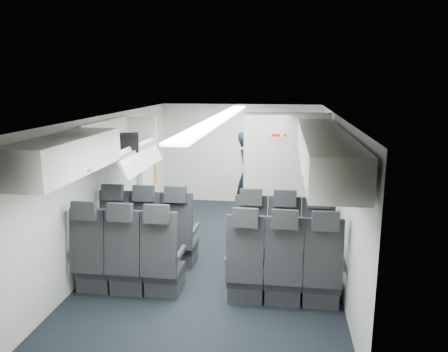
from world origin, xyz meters
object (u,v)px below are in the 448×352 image
(seat_row_front, at_px, (215,241))
(flight_attendant, at_px, (248,175))
(seat_row_mid, at_px, (204,267))
(carry_on_bag, at_px, (123,143))
(galley_unit, at_px, (284,163))
(boarding_door, at_px, (148,171))

(seat_row_front, distance_m, flight_attendant, 2.43)
(seat_row_front, bearing_deg, seat_row_mid, -90.00)
(flight_attendant, height_order, carry_on_bag, carry_on_bag)
(galley_unit, relative_size, flight_attendant, 1.11)
(boarding_door, relative_size, carry_on_bag, 4.31)
(seat_row_mid, bearing_deg, galley_unit, 77.12)
(seat_row_front, relative_size, flight_attendant, 1.95)
(flight_attendant, bearing_deg, galley_unit, -25.79)
(boarding_door, bearing_deg, seat_row_front, -51.84)
(seat_row_front, height_order, carry_on_bag, carry_on_bag)
(boarding_door, bearing_deg, carry_on_bag, -81.63)
(seat_row_front, bearing_deg, carry_on_bag, 173.93)
(galley_unit, xyz_separation_m, boarding_door, (-2.59, -1.17, 0.00))
(seat_row_front, xyz_separation_m, boarding_door, (-1.64, 2.09, 0.55))
(flight_attendant, bearing_deg, carry_on_bag, 155.55)
(boarding_door, distance_m, flight_attendant, 1.93)
(boarding_door, bearing_deg, flight_attendant, 8.41)
(boarding_door, distance_m, carry_on_bag, 2.13)
(seat_row_front, relative_size, carry_on_bag, 7.72)
(seat_row_mid, height_order, galley_unit, galley_unit)
(galley_unit, height_order, flight_attendant, galley_unit)
(seat_row_front, height_order, flight_attendant, flight_attendant)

